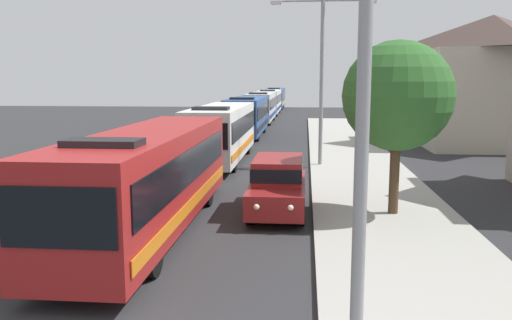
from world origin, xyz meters
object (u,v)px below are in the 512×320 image
object	(u,v)px
streetlamp_near	(365,59)
streetlamp_mid	(322,65)
bus_second_in_line	(222,131)
bus_tail_end	(275,97)
bus_middle	(247,115)
bus_fourth_in_line	(261,106)
bus_lead	(150,176)
bus_rear	(269,101)
white_suv	(278,183)
roadside_tree	(398,96)

from	to	relation	value
streetlamp_near	streetlamp_mid	bearing A→B (deg)	90.00
bus_second_in_line	bus_tail_end	bearing A→B (deg)	90.00
bus_middle	bus_fourth_in_line	bearing A→B (deg)	90.00
bus_second_in_line	bus_middle	bearing A→B (deg)	90.00
bus_lead	bus_fourth_in_line	size ratio (longest dim) A/B	1.08
bus_rear	streetlamp_mid	xyz separation A→B (m)	(5.40, -40.29, 3.58)
white_suv	streetlamp_mid	bearing A→B (deg)	79.99
bus_lead	bus_second_in_line	world-z (taller)	same
streetlamp_near	bus_lead	bearing A→B (deg)	125.17
bus_lead	streetlamp_mid	size ratio (longest dim) A/B	1.41
bus_second_in_line	bus_tail_end	xyz separation A→B (m)	(0.00, 52.01, 0.00)
bus_tail_end	streetlamp_near	xyz separation A→B (m)	(5.40, -73.27, 3.16)
bus_middle	white_suv	bearing A→B (deg)	-81.16
streetlamp_mid	bus_lead	bearing A→B (deg)	-113.91
bus_rear	streetlamp_mid	size ratio (longest dim) A/B	1.43
bus_middle	bus_rear	world-z (taller)	same
bus_middle	bus_fourth_in_line	xyz separation A→B (m)	(0.00, 13.20, 0.00)
bus_tail_end	streetlamp_mid	world-z (taller)	streetlamp_mid
bus_second_in_line	bus_fourth_in_line	bearing A→B (deg)	90.00
bus_middle	bus_second_in_line	bearing A→B (deg)	-90.00
bus_lead	bus_rear	size ratio (longest dim) A/B	0.99
bus_fourth_in_line	streetlamp_near	xyz separation A→B (m)	(5.40, -47.19, 3.16)
bus_lead	streetlamp_mid	bearing A→B (deg)	66.09
bus_second_in_line	bus_tail_end	world-z (taller)	same
white_suv	bus_lead	bearing A→B (deg)	-145.46
bus_lead	bus_second_in_line	bearing A→B (deg)	90.00
bus_second_in_line	streetlamp_mid	xyz separation A→B (m)	(5.40, -1.41, 3.58)
bus_rear	streetlamp_near	world-z (taller)	streetlamp_near
bus_fourth_in_line	bus_rear	xyz separation A→B (m)	(0.00, 12.93, 0.00)
bus_lead	bus_tail_end	world-z (taller)	same
bus_second_in_line	streetlamp_near	size ratio (longest dim) A/B	1.45
bus_second_in_line	white_suv	bearing A→B (deg)	-71.49
white_suv	streetlamp_near	bearing A→B (deg)	-80.54
bus_second_in_line	bus_middle	distance (m)	12.74
bus_lead	bus_middle	size ratio (longest dim) A/B	1.12
bus_lead	bus_tail_end	size ratio (longest dim) A/B	1.03
bus_middle	roadside_tree	world-z (taller)	roadside_tree
bus_second_in_line	bus_tail_end	distance (m)	52.01
bus_lead	bus_second_in_line	size ratio (longest dim) A/B	1.09
bus_rear	roadside_tree	xyz separation A→B (m)	(7.55, -50.18, 2.32)
bus_tail_end	bus_fourth_in_line	bearing A→B (deg)	-90.00
bus_lead	roadside_tree	size ratio (longest dim) A/B	2.11
streetlamp_mid	white_suv	bearing A→B (deg)	-100.01
bus_lead	streetlamp_near	bearing A→B (deg)	-54.83
bus_rear	white_suv	xyz separation A→B (m)	(3.70, -49.92, -0.66)
bus_middle	streetlamp_mid	xyz separation A→B (m)	(5.40, -14.16, 3.58)
bus_second_in_line	bus_middle	world-z (taller)	same
bus_middle	streetlamp_near	world-z (taller)	streetlamp_near
streetlamp_near	streetlamp_mid	xyz separation A→B (m)	(0.00, 19.84, 0.42)
bus_middle	white_suv	distance (m)	24.08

